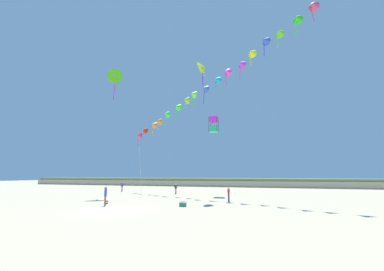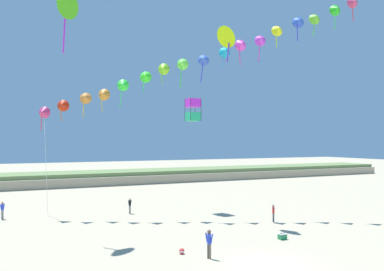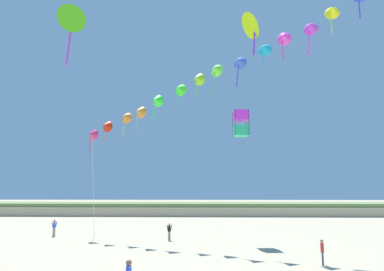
{
  "view_description": "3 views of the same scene",
  "coord_description": "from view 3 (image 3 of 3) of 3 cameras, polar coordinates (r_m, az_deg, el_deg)",
  "views": [
    {
      "loc": [
        13.34,
        -18.06,
        2.86
      ],
      "look_at": [
        2.57,
        12.65,
        7.89
      ],
      "focal_mm": 24.0,
      "sensor_mm": 36.0,
      "label": 1
    },
    {
      "loc": [
        -13.93,
        -19.23,
        7.09
      ],
      "look_at": [
        0.71,
        11.54,
        7.56
      ],
      "focal_mm": 38.0,
      "sensor_mm": 36.0,
      "label": 2
    },
    {
      "loc": [
        0.46,
        -11.84,
        4.63
      ],
      "look_at": [
        -0.14,
        10.61,
        8.05
      ],
      "focal_mm": 32.0,
      "sensor_mm": 36.0,
      "label": 3
    }
  ],
  "objects": [
    {
      "name": "person_mid_center",
      "position": [
        23.12,
        20.89,
        -17.47
      ],
      "size": [
        0.23,
        0.52,
        1.51
      ],
      "color": "#474C56",
      "rests_on": "ground"
    },
    {
      "name": "person_far_left",
      "position": [
        31.37,
        -3.8,
        -15.51
      ],
      "size": [
        0.46,
        0.39,
        1.52
      ],
      "color": "gray",
      "rests_on": "ground"
    },
    {
      "name": "dune_ridge",
      "position": [
        60.41,
        1.12,
        -12.1
      ],
      "size": [
        120.0,
        9.82,
        2.03
      ],
      "color": "tan",
      "rests_on": "ground"
    },
    {
      "name": "large_kite_low_lead",
      "position": [
        26.61,
        10.25,
        17.76
      ],
      "size": [
        2.02,
        2.36,
        3.37
      ],
      "color": "#C4F10E"
    },
    {
      "name": "kite_banner_string",
      "position": [
        29.14,
        7.73,
        12.51
      ],
      "size": [
        28.85,
        12.5,
        21.27
      ],
      "color": "#C62F6C"
    },
    {
      "name": "large_kite_high_solo",
      "position": [
        30.83,
        8.13,
        2.01
      ],
      "size": [
        1.34,
        1.34,
        2.3
      ],
      "color": "#29C57F"
    },
    {
      "name": "large_kite_mid_trail",
      "position": [
        29.21,
        -19.61,
        17.68
      ],
      "size": [
        2.27,
        1.95,
        4.78
      ],
      "color": "#5AD71A"
    },
    {
      "name": "person_near_right",
      "position": [
        36.31,
        -21.98,
        -13.92
      ],
      "size": [
        0.44,
        0.45,
        1.59
      ],
      "color": "gray",
      "rests_on": "ground"
    }
  ]
}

